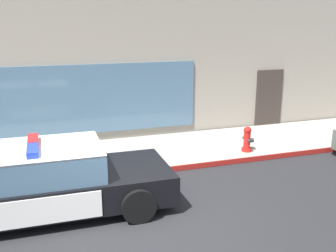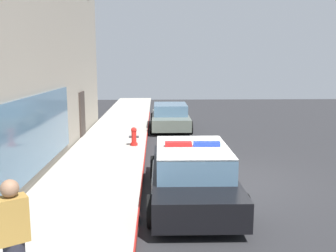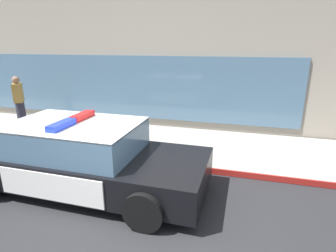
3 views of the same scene
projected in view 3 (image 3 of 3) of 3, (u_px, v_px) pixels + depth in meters
ground at (131, 236)px, 4.21m from camera, size 48.00×48.00×0.00m
sidewalk at (184, 145)px, 7.76m from camera, size 48.00×2.84×0.15m
curb_red_paint at (171, 166)px, 6.43m from camera, size 28.80×0.04×0.14m
police_cruiser at (82, 156)px, 5.47m from camera, size 4.97×2.16×1.49m
pedestrian_on_sidewalk at (19, 102)px, 9.01m from camera, size 0.44×0.48×1.71m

